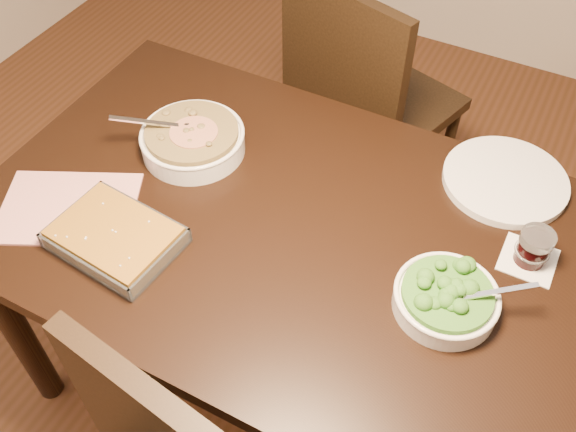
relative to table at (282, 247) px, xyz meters
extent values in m
plane|color=#462714|center=(0.00, 0.00, -0.65)|extent=(4.00, 4.00, 0.00)
cube|color=black|center=(0.00, 0.00, 0.08)|extent=(1.40, 0.90, 0.04)
cube|color=black|center=(0.00, 0.00, 0.01)|extent=(1.26, 0.76, 0.08)
cylinder|color=black|center=(-0.62, -0.37, -0.30)|extent=(0.07, 0.07, 0.71)
cylinder|color=black|center=(-0.62, 0.37, -0.30)|extent=(0.07, 0.07, 0.71)
cylinder|color=black|center=(0.62, 0.37, -0.30)|extent=(0.07, 0.07, 0.71)
cube|color=#C53845|center=(-0.46, -0.20, 0.10)|extent=(0.38, 0.34, 0.01)
cube|color=white|center=(0.52, 0.15, 0.10)|extent=(0.11, 0.11, 0.00)
cylinder|color=white|center=(-0.31, 0.11, 0.12)|extent=(0.26, 0.26, 0.05)
torus|color=white|center=(-0.31, 0.11, 0.15)|extent=(0.26, 0.26, 0.01)
cylinder|color=#33240D|center=(-0.31, 0.11, 0.15)|extent=(0.23, 0.23, 0.02)
cube|color=silver|center=(-0.37, 0.06, 0.17)|extent=(0.14, 0.11, 0.05)
cylinder|color=maroon|center=(-0.30, 0.10, 0.16)|extent=(0.12, 0.12, 0.00)
cylinder|color=white|center=(0.40, -0.05, 0.11)|extent=(0.21, 0.21, 0.04)
torus|color=white|center=(0.40, -0.05, 0.14)|extent=(0.21, 0.21, 0.01)
cylinder|color=#1F4C11|center=(0.40, -0.05, 0.14)|extent=(0.18, 0.18, 0.02)
cube|color=silver|center=(0.46, -0.02, 0.16)|extent=(0.13, 0.08, 0.04)
cube|color=silver|center=(-0.29, -0.23, 0.10)|extent=(0.29, 0.22, 0.01)
cube|color=#5E330D|center=(-0.29, -0.23, 0.12)|extent=(0.27, 0.20, 0.04)
cube|color=silver|center=(-0.28, -0.13, 0.12)|extent=(0.27, 0.03, 0.04)
cube|color=silver|center=(-0.30, -0.32, 0.12)|extent=(0.27, 0.03, 0.04)
cube|color=silver|center=(-0.16, -0.24, 0.12)|extent=(0.03, 0.20, 0.04)
cube|color=silver|center=(-0.42, -0.21, 0.12)|extent=(0.03, 0.20, 0.04)
cylinder|color=black|center=(0.52, 0.15, 0.13)|extent=(0.07, 0.07, 0.06)
cylinder|color=silver|center=(0.52, 0.15, 0.17)|extent=(0.07, 0.07, 0.02)
cylinder|color=silver|center=(0.42, 0.35, 0.11)|extent=(0.29, 0.29, 0.02)
cube|color=black|center=(-0.08, 0.83, -0.19)|extent=(0.57, 0.57, 0.04)
cylinder|color=black|center=(0.17, 0.96, -0.43)|extent=(0.04, 0.04, 0.44)
cylinder|color=black|center=(0.05, 0.58, -0.43)|extent=(0.04, 0.04, 0.44)
cylinder|color=black|center=(-0.21, 1.08, -0.43)|extent=(0.04, 0.04, 0.44)
cylinder|color=black|center=(-0.32, 0.70, -0.43)|extent=(0.04, 0.04, 0.44)
cube|color=black|center=(-0.14, 0.63, 0.07)|extent=(0.44, 0.17, 0.49)
camera|label=1|loc=(0.45, -0.84, 1.20)|focal=40.00mm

